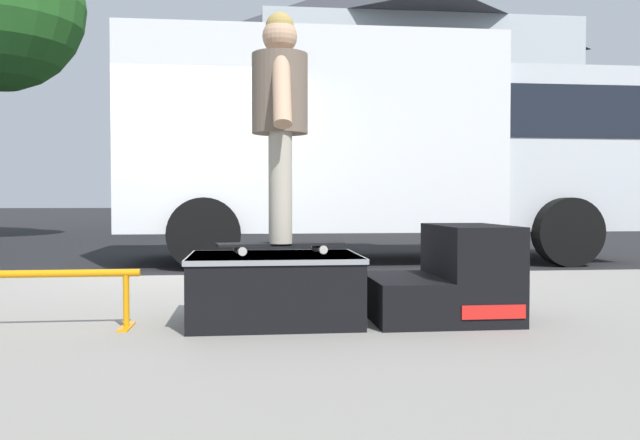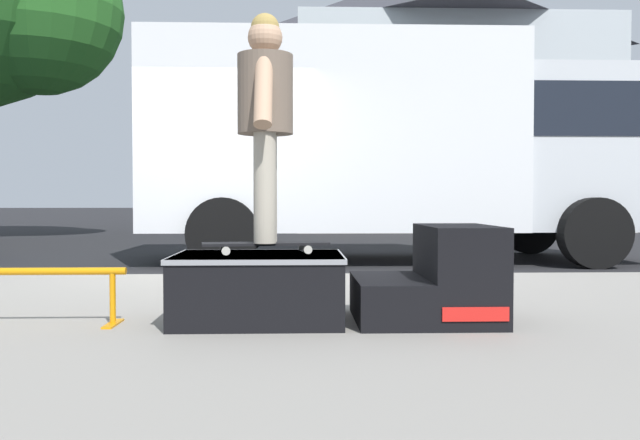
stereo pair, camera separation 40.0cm
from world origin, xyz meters
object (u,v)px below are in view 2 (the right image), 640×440
Objects in this scene: skate_box at (259,286)px; box_truck at (398,142)px; kicker_ramp at (437,281)px; skateboard at (266,244)px; skater_kid at (265,108)px.

box_truck is (1.68, 5.30, 1.36)m from skate_box.
kicker_ramp reaches higher than skate_box.
skateboard is (0.04, 0.06, 0.25)m from skate_box.
skate_box is at bearing -123.73° from skateboard.
box_truck is (1.64, 5.24, 0.27)m from skater_kid.
skate_box is 0.73× the size of skater_kid.
skater_kid reaches higher than skateboard.
box_truck is (1.64, 5.24, 1.11)m from skateboard.
skate_box is 1.09m from skater_kid.
skateboard is at bearing 94.76° from skater_kid.
skateboard is (-1.06, 0.06, 0.23)m from kicker_ramp.
skater_kid is at bearing -85.24° from skateboard.
box_truck is at bearing 72.44° from skate_box.
skater_kid reaches higher than skate_box.
kicker_ramp is 5.50m from box_truck.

